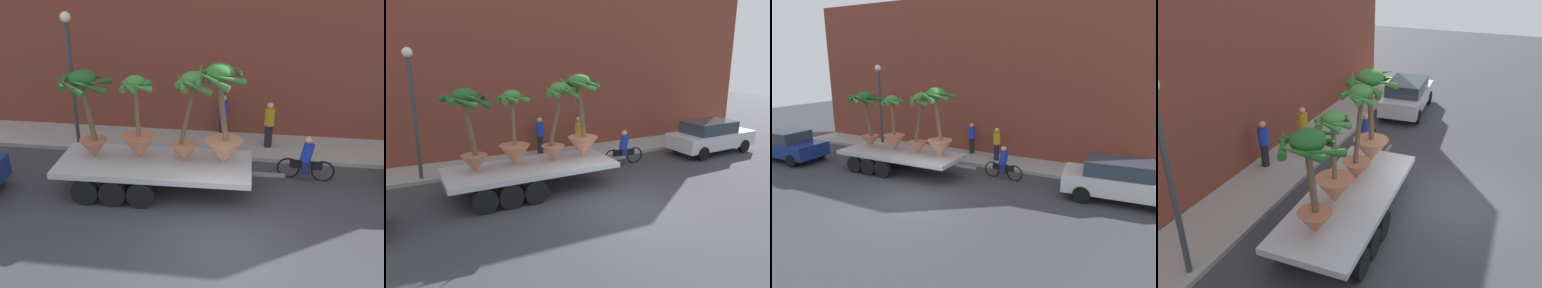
% 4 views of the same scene
% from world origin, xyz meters
% --- Properties ---
extents(ground_plane, '(60.00, 60.00, 0.00)m').
position_xyz_m(ground_plane, '(0.00, 0.00, 0.00)').
color(ground_plane, '#38383D').
extents(sidewalk, '(24.00, 2.20, 0.15)m').
position_xyz_m(sidewalk, '(0.00, 6.10, 0.07)').
color(sidewalk, '#A39E99').
rests_on(sidewalk, ground).
extents(building_facade, '(24.00, 1.20, 8.63)m').
position_xyz_m(building_facade, '(0.00, 7.80, 4.32)').
color(building_facade, brown).
rests_on(building_facade, ground).
extents(flatbed_trailer, '(6.93, 2.40, 0.98)m').
position_xyz_m(flatbed_trailer, '(-2.65, 2.58, 0.76)').
color(flatbed_trailer, '#B7BABF').
rests_on(flatbed_trailer, ground).
extents(potted_palm_rear, '(1.49, 1.57, 3.08)m').
position_xyz_m(potted_palm_rear, '(-0.35, 2.77, 2.29)').
color(potted_palm_rear, tan).
rests_on(potted_palm_rear, flatbed_trailer).
extents(potted_palm_middle, '(1.59, 1.66, 2.76)m').
position_xyz_m(potted_palm_middle, '(-4.37, 2.66, 2.54)').
color(potted_palm_middle, '#B26647').
rests_on(potted_palm_middle, flatbed_trailer).
extents(potted_palm_front, '(1.07, 1.15, 2.62)m').
position_xyz_m(potted_palm_front, '(-2.89, 2.81, 1.90)').
color(potted_palm_front, '#C17251').
rests_on(potted_palm_front, flatbed_trailer).
extents(potted_palm_extra, '(1.32, 1.26, 2.82)m').
position_xyz_m(potted_palm_extra, '(-1.35, 2.75, 2.33)').
color(potted_palm_extra, '#C17251').
rests_on(potted_palm_extra, flatbed_trailer).
extents(cyclist, '(1.84, 0.38, 1.54)m').
position_xyz_m(cyclist, '(2.31, 3.94, 0.67)').
color(cyclist, black).
rests_on(cyclist, ground).
extents(parked_car, '(4.41, 2.04, 1.58)m').
position_xyz_m(parked_car, '(7.13, 3.68, 0.83)').
color(parked_car, silver).
rests_on(parked_car, ground).
extents(pedestrian_near_gate, '(0.36, 0.36, 1.71)m').
position_xyz_m(pedestrian_near_gate, '(-0.59, 6.64, 1.04)').
color(pedestrian_near_gate, black).
rests_on(pedestrian_near_gate, sidewalk).
extents(pedestrian_far_left, '(0.36, 0.36, 1.71)m').
position_xyz_m(pedestrian_far_left, '(1.14, 6.04, 1.04)').
color(pedestrian_far_left, black).
rests_on(pedestrian_far_left, sidewalk).
extents(street_lamp, '(0.36, 0.36, 4.83)m').
position_xyz_m(street_lamp, '(-5.86, 5.30, 3.23)').
color(street_lamp, '#383D42').
rests_on(street_lamp, sidewalk).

